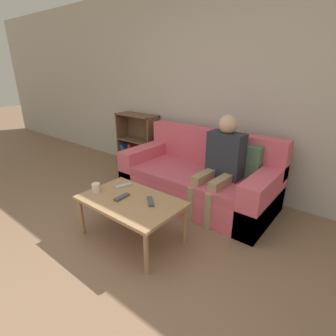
{
  "coord_description": "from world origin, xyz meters",
  "views": [
    {
      "loc": [
        1.49,
        -0.59,
        1.57
      ],
      "look_at": [
        -0.11,
        1.4,
        0.58
      ],
      "focal_mm": 28.0,
      "sensor_mm": 36.0,
      "label": 1
    }
  ],
  "objects_px": {
    "coffee_table": "(131,203)",
    "tv_remote_2": "(123,186)",
    "bookshelf": "(138,146)",
    "tv_remote_1": "(150,201)",
    "cup_near": "(96,188)",
    "tv_remote_0": "(122,197)",
    "person_adult": "(222,159)",
    "couch": "(199,179)"
  },
  "relations": [
    {
      "from": "coffee_table",
      "to": "tv_remote_2",
      "type": "distance_m",
      "value": 0.3
    },
    {
      "from": "bookshelf",
      "to": "tv_remote_1",
      "type": "relative_size",
      "value": 5.48
    },
    {
      "from": "cup_near",
      "to": "tv_remote_0",
      "type": "xyz_separation_m",
      "value": [
        0.3,
        0.07,
        -0.03
      ]
    },
    {
      "from": "person_adult",
      "to": "cup_near",
      "type": "relative_size",
      "value": 12.62
    },
    {
      "from": "couch",
      "to": "tv_remote_2",
      "type": "relative_size",
      "value": 10.44
    },
    {
      "from": "couch",
      "to": "bookshelf",
      "type": "bearing_deg",
      "value": 165.05
    },
    {
      "from": "bookshelf",
      "to": "coffee_table",
      "type": "relative_size",
      "value": 0.92
    },
    {
      "from": "person_adult",
      "to": "bookshelf",
      "type": "bearing_deg",
      "value": 167.73
    },
    {
      "from": "bookshelf",
      "to": "cup_near",
      "type": "xyz_separation_m",
      "value": [
        0.99,
        -1.56,
        0.12
      ]
    },
    {
      "from": "bookshelf",
      "to": "tv_remote_1",
      "type": "xyz_separation_m",
      "value": [
        1.55,
        -1.39,
        0.09
      ]
    },
    {
      "from": "bookshelf",
      "to": "cup_near",
      "type": "relative_size",
      "value": 10.02
    },
    {
      "from": "cup_near",
      "to": "tv_remote_1",
      "type": "xyz_separation_m",
      "value": [
        0.57,
        0.17,
        -0.03
      ]
    },
    {
      "from": "cup_near",
      "to": "tv_remote_1",
      "type": "bearing_deg",
      "value": 16.77
    },
    {
      "from": "bookshelf",
      "to": "coffee_table",
      "type": "xyz_separation_m",
      "value": [
        1.37,
        -1.47,
        0.04
      ]
    },
    {
      "from": "coffee_table",
      "to": "tv_remote_0",
      "type": "distance_m",
      "value": 0.1
    },
    {
      "from": "tv_remote_0",
      "to": "tv_remote_2",
      "type": "xyz_separation_m",
      "value": [
        -0.18,
        0.18,
        0.0
      ]
    },
    {
      "from": "couch",
      "to": "bookshelf",
      "type": "distance_m",
      "value": 1.49
    },
    {
      "from": "bookshelf",
      "to": "tv_remote_2",
      "type": "xyz_separation_m",
      "value": [
        1.11,
        -1.32,
        0.09
      ]
    },
    {
      "from": "coffee_table",
      "to": "tv_remote_0",
      "type": "relative_size",
      "value": 5.55
    },
    {
      "from": "bookshelf",
      "to": "tv_remote_0",
      "type": "xyz_separation_m",
      "value": [
        1.29,
        -1.5,
        0.09
      ]
    },
    {
      "from": "couch",
      "to": "coffee_table",
      "type": "relative_size",
      "value": 1.94
    },
    {
      "from": "couch",
      "to": "cup_near",
      "type": "height_order",
      "value": "couch"
    },
    {
      "from": "bookshelf",
      "to": "person_adult",
      "type": "xyz_separation_m",
      "value": [
        1.77,
        -0.47,
        0.29
      ]
    },
    {
      "from": "person_adult",
      "to": "tv_remote_1",
      "type": "xyz_separation_m",
      "value": [
        -0.21,
        -0.93,
        -0.2
      ]
    },
    {
      "from": "person_adult",
      "to": "tv_remote_2",
      "type": "relative_size",
      "value": 6.26
    },
    {
      "from": "tv_remote_0",
      "to": "tv_remote_1",
      "type": "xyz_separation_m",
      "value": [
        0.27,
        0.11,
        0.0
      ]
    },
    {
      "from": "coffee_table",
      "to": "tv_remote_2",
      "type": "height_order",
      "value": "tv_remote_2"
    },
    {
      "from": "cup_near",
      "to": "person_adult",
      "type": "bearing_deg",
      "value": 54.59
    },
    {
      "from": "person_adult",
      "to": "tv_remote_0",
      "type": "bearing_deg",
      "value": -112.4
    },
    {
      "from": "tv_remote_0",
      "to": "tv_remote_2",
      "type": "distance_m",
      "value": 0.25
    },
    {
      "from": "tv_remote_0",
      "to": "person_adult",
      "type": "bearing_deg",
      "value": 62.99
    },
    {
      "from": "tv_remote_2",
      "to": "bookshelf",
      "type": "bearing_deg",
      "value": 146.83
    },
    {
      "from": "person_adult",
      "to": "tv_remote_0",
      "type": "xyz_separation_m",
      "value": [
        -0.48,
        -1.03,
        -0.2
      ]
    },
    {
      "from": "cup_near",
      "to": "tv_remote_0",
      "type": "height_order",
      "value": "cup_near"
    },
    {
      "from": "couch",
      "to": "tv_remote_0",
      "type": "bearing_deg",
      "value": -97.73
    },
    {
      "from": "coffee_table",
      "to": "person_adult",
      "type": "bearing_deg",
      "value": 68.4
    },
    {
      "from": "tv_remote_0",
      "to": "tv_remote_1",
      "type": "relative_size",
      "value": 1.07
    },
    {
      "from": "couch",
      "to": "tv_remote_2",
      "type": "height_order",
      "value": "couch"
    },
    {
      "from": "coffee_table",
      "to": "person_adult",
      "type": "xyz_separation_m",
      "value": [
        0.4,
        1.0,
        0.26
      ]
    },
    {
      "from": "cup_near",
      "to": "couch",
      "type": "bearing_deg",
      "value": 69.04
    },
    {
      "from": "coffee_table",
      "to": "tv_remote_2",
      "type": "xyz_separation_m",
      "value": [
        -0.26,
        0.15,
        0.05
      ]
    },
    {
      "from": "couch",
      "to": "tv_remote_0",
      "type": "xyz_separation_m",
      "value": [
        -0.15,
        -1.11,
        0.15
      ]
    }
  ]
}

